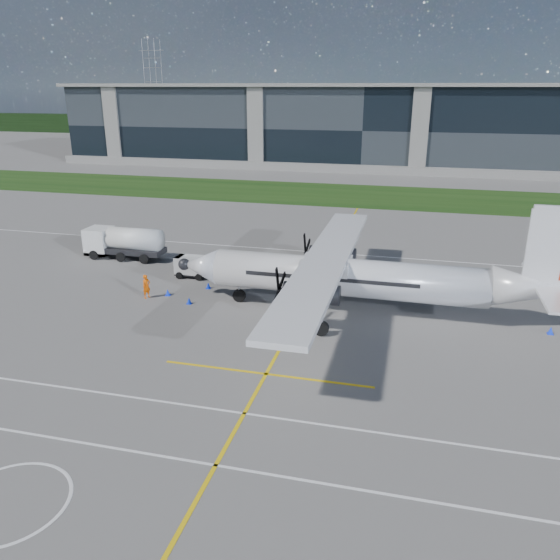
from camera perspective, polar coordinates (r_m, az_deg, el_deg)
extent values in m
plane|color=slate|center=(74.13, 5.87, 7.74)|extent=(400.00, 400.00, 0.00)
cube|color=#15350E|center=(81.91, 6.71, 8.85)|extent=(400.00, 18.00, 0.04)
cube|color=black|center=(112.57, 9.15, 15.49)|extent=(120.00, 20.00, 15.00)
cube|color=black|center=(172.58, 11.03, 15.24)|extent=(400.00, 6.00, 6.00)
cube|color=yellow|center=(45.08, 3.97, -0.04)|extent=(0.20, 70.00, 0.01)
cube|color=white|center=(25.55, -13.35, -17.30)|extent=(90.00, 0.15, 0.01)
imported|color=#F25907|center=(42.19, -13.80, -0.48)|extent=(0.92, 1.03, 2.09)
cone|color=#0E30F2|center=(42.57, -11.65, -1.27)|extent=(0.36, 0.36, 0.50)
cone|color=#0E30F2|center=(43.50, -7.50, -0.57)|extent=(0.36, 0.36, 0.50)
cone|color=#0E30F2|center=(52.42, 6.65, 2.99)|extent=(0.36, 0.36, 0.50)
cone|color=#0E30F2|center=(39.44, 26.43, -4.74)|extent=(0.36, 0.36, 0.50)
cone|color=#0E30F2|center=(40.67, -9.48, -2.13)|extent=(0.36, 0.36, 0.50)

